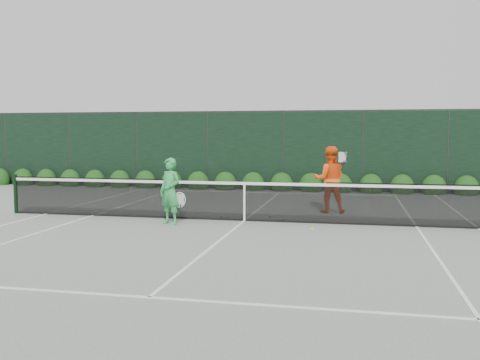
# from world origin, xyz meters

# --- Properties ---
(ground) EXTENTS (80.00, 80.00, 0.00)m
(ground) POSITION_xyz_m (0.00, 0.00, 0.00)
(ground) COLOR gray
(ground) RESTS_ON ground
(tennis_net) EXTENTS (12.90, 0.10, 1.07)m
(tennis_net) POSITION_xyz_m (-0.02, 0.00, 0.53)
(tennis_net) COLOR black
(tennis_net) RESTS_ON ground
(player_woman) EXTENTS (0.69, 0.59, 1.60)m
(player_woman) POSITION_xyz_m (-1.66, -0.82, 0.80)
(player_woman) COLOR green
(player_woman) RESTS_ON ground
(player_man) EXTENTS (0.98, 0.81, 1.84)m
(player_man) POSITION_xyz_m (2.01, 1.88, 0.92)
(player_man) COLOR #FF5C15
(player_man) RESTS_ON ground
(court_lines) EXTENTS (11.03, 23.83, 0.01)m
(court_lines) POSITION_xyz_m (0.00, 0.00, 0.01)
(court_lines) COLOR white
(court_lines) RESTS_ON ground
(windscreen_fence) EXTENTS (32.00, 21.07, 3.06)m
(windscreen_fence) POSITION_xyz_m (0.00, -2.71, 1.51)
(windscreen_fence) COLOR black
(windscreen_fence) RESTS_ON ground
(hedge_row) EXTENTS (31.66, 0.65, 0.94)m
(hedge_row) POSITION_xyz_m (-0.00, 7.15, 0.23)
(hedge_row) COLOR #0E340E
(hedge_row) RESTS_ON ground
(tennis_balls) EXTENTS (2.48, 1.73, 0.07)m
(tennis_balls) POSITION_xyz_m (0.65, 0.06, 0.03)
(tennis_balls) COLOR yellow
(tennis_balls) RESTS_ON ground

